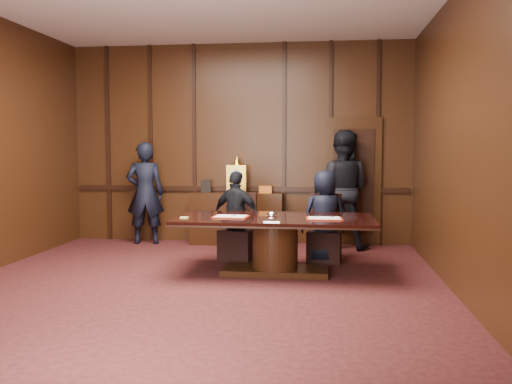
# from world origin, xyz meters

# --- Properties ---
(room) EXTENTS (7.00, 7.04, 3.50)m
(room) POSITION_xyz_m (0.07, 0.14, 1.72)
(room) COLOR #330E11
(room) RESTS_ON ground
(sideboard) EXTENTS (1.60, 0.45, 1.54)m
(sideboard) POSITION_xyz_m (0.00, 3.26, 0.49)
(sideboard) COLOR black
(sideboard) RESTS_ON ground
(conference_table) EXTENTS (2.62, 1.32, 0.76)m
(conference_table) POSITION_xyz_m (0.86, 1.10, 0.51)
(conference_table) COLOR black
(conference_table) RESTS_ON ground
(folder_left) EXTENTS (0.48, 0.36, 0.02)m
(folder_left) POSITION_xyz_m (0.28, 1.01, 0.77)
(folder_left) COLOR #9E220E
(folder_left) RESTS_ON conference_table
(folder_right) EXTENTS (0.48, 0.36, 0.02)m
(folder_right) POSITION_xyz_m (1.51, 0.97, 0.77)
(folder_right) COLOR #9E220E
(folder_right) RESTS_ON conference_table
(inkstand) EXTENTS (0.20, 0.14, 0.12)m
(inkstand) POSITION_xyz_m (0.86, 0.65, 0.81)
(inkstand) COLOR white
(inkstand) RESTS_ON conference_table
(notepad) EXTENTS (0.11, 0.08, 0.01)m
(notepad) POSITION_xyz_m (-0.31, 0.85, 0.77)
(notepad) COLOR #E7D971
(notepad) RESTS_ON conference_table
(chair_left) EXTENTS (0.54, 0.54, 0.99)m
(chair_left) POSITION_xyz_m (0.22, 1.98, 0.29)
(chair_left) COLOR black
(chair_left) RESTS_ON ground
(chair_right) EXTENTS (0.52, 0.52, 0.99)m
(chair_right) POSITION_xyz_m (1.52, 1.98, 0.29)
(chair_right) COLOR black
(chair_right) RESTS_ON ground
(signatory_left) EXTENTS (0.85, 0.56, 1.33)m
(signatory_left) POSITION_xyz_m (0.21, 1.90, 0.67)
(signatory_left) COLOR black
(signatory_left) RESTS_ON ground
(signatory_right) EXTENTS (0.75, 0.58, 1.36)m
(signatory_right) POSITION_xyz_m (1.51, 1.90, 0.68)
(signatory_right) COLOR black
(signatory_right) RESTS_ON ground
(witness_left) EXTENTS (0.72, 0.54, 1.78)m
(witness_left) POSITION_xyz_m (-1.60, 3.10, 0.89)
(witness_left) COLOR black
(witness_left) RESTS_ON ground
(witness_right) EXTENTS (1.09, 0.93, 1.97)m
(witness_right) POSITION_xyz_m (1.80, 3.10, 0.98)
(witness_right) COLOR black
(witness_right) RESTS_ON ground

